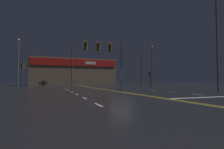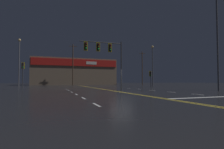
# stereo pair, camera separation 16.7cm
# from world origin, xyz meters

# --- Properties ---
(ground_plane) EXTENTS (200.00, 200.00, 0.00)m
(ground_plane) POSITION_xyz_m (0.00, 0.00, 0.00)
(ground_plane) COLOR black
(road_markings) EXTENTS (14.93, 60.00, 0.01)m
(road_markings) POSITION_xyz_m (0.96, -1.48, 0.00)
(road_markings) COLOR gold
(road_markings) RESTS_ON ground
(traffic_signal_median) EXTENTS (4.94, 0.36, 5.77)m
(traffic_signal_median) POSITION_xyz_m (-1.56, 1.25, 4.54)
(traffic_signal_median) COLOR #38383D
(traffic_signal_median) RESTS_ON ground
(traffic_signal_corner_northwest) EXTENTS (0.42, 0.36, 3.95)m
(traffic_signal_corner_northwest) POSITION_xyz_m (-11.04, 10.94, 2.91)
(traffic_signal_corner_northwest) COLOR #38383D
(traffic_signal_corner_northwest) RESTS_ON ground
(traffic_signal_corner_northeast) EXTENTS (0.42, 0.36, 3.06)m
(traffic_signal_corner_northeast) POSITION_xyz_m (10.33, 10.81, 2.24)
(traffic_signal_corner_northeast) COLOR #38383D
(traffic_signal_corner_northeast) RESTS_ON ground
(streetlight_near_left) EXTENTS (0.56, 0.56, 12.39)m
(streetlight_near_left) POSITION_xyz_m (12.20, -1.58, 7.62)
(streetlight_near_left) COLOR #59595E
(streetlight_near_left) RESTS_ON ground
(streetlight_median_approach) EXTENTS (0.56, 0.56, 9.16)m
(streetlight_median_approach) POSITION_xyz_m (14.28, 16.31, 5.87)
(streetlight_median_approach) COLOR #59595E
(streetlight_median_approach) RESTS_ON ground
(streetlight_far_left) EXTENTS (0.56, 0.56, 10.10)m
(streetlight_far_left) POSITION_xyz_m (-13.51, 23.39, 6.39)
(streetlight_far_left) COLOR #59595E
(streetlight_far_left) RESTS_ON ground
(building_backdrop) EXTENTS (25.47, 10.23, 8.16)m
(building_backdrop) POSITION_xyz_m (0.00, 39.87, 4.09)
(building_backdrop) COLOR #7A6651
(building_backdrop) RESTS_ON ground
(utility_pole_row) EXTENTS (45.33, 0.26, 11.62)m
(utility_pole_row) POSITION_xyz_m (-0.95, 32.39, 5.69)
(utility_pole_row) COLOR #4C3828
(utility_pole_row) RESTS_ON ground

